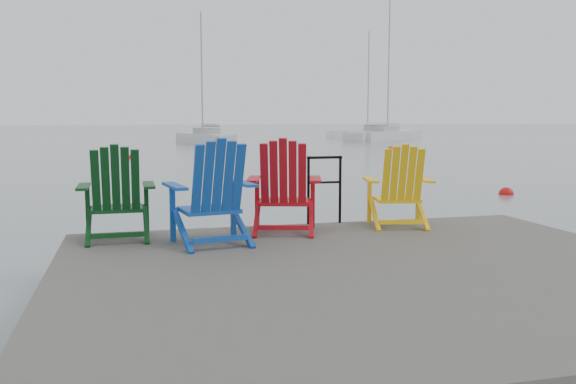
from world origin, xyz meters
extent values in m
plane|color=slate|center=(0.00, 0.00, 0.00)|extent=(400.00, 400.00, 0.00)
cube|color=#2C2A27|center=(0.00, 0.00, 0.40)|extent=(6.00, 5.00, 0.20)
cylinder|color=black|center=(-2.70, 2.20, -0.30)|extent=(0.26, 0.26, 1.20)
cylinder|color=black|center=(0.00, 2.20, -0.30)|extent=(0.26, 0.26, 1.20)
cylinder|color=black|center=(2.70, 2.20, -0.30)|extent=(0.26, 0.26, 1.20)
cylinder|color=black|center=(0.03, 2.45, 0.95)|extent=(0.04, 0.04, 0.90)
cylinder|color=black|center=(0.47, 2.45, 0.95)|extent=(0.04, 0.04, 0.90)
cylinder|color=black|center=(0.25, 2.45, 1.38)|extent=(0.48, 0.04, 0.04)
cylinder|color=black|center=(0.25, 2.45, 1.05)|extent=(0.44, 0.03, 0.03)
cube|color=#093613|center=(-2.39, 2.10, 0.85)|extent=(0.57, 0.51, 0.04)
cube|color=#093613|center=(-2.73, 2.31, 0.80)|extent=(0.05, 0.05, 0.60)
cube|color=#093613|center=(-2.05, 2.31, 0.80)|extent=(0.05, 0.05, 0.60)
cube|color=#093613|center=(-2.75, 2.08, 1.12)|extent=(0.13, 0.66, 0.03)
cube|color=#093613|center=(-2.02, 2.08, 1.12)|extent=(0.13, 0.66, 0.03)
cube|color=#093613|center=(-2.39, 1.75, 1.21)|extent=(0.53, 0.28, 0.74)
cube|color=#0F419E|center=(-1.39, 1.58, 0.87)|extent=(0.69, 0.63, 0.05)
cube|color=#0F419E|center=(-1.78, 1.75, 0.82)|extent=(0.06, 0.06, 0.64)
cube|color=#0F419E|center=(-1.07, 1.86, 0.82)|extent=(0.06, 0.06, 0.64)
cube|color=#0F419E|center=(-1.77, 1.50, 1.16)|extent=(0.24, 0.71, 0.03)
cube|color=#0F419E|center=(-1.00, 1.62, 1.16)|extent=(0.24, 0.71, 0.03)
cube|color=#0F419E|center=(-1.33, 1.21, 1.26)|extent=(0.60, 0.38, 0.79)
cube|color=#AE0C15|center=(-0.39, 2.07, 0.87)|extent=(0.72, 0.68, 0.04)
cube|color=#AE0C15|center=(-0.67, 2.38, 0.82)|extent=(0.07, 0.07, 0.63)
cube|color=#AE0C15|center=(0.01, 2.19, 0.82)|extent=(0.07, 0.07, 0.63)
cube|color=#AE0C15|center=(-0.77, 2.15, 1.15)|extent=(0.32, 0.70, 0.03)
cube|color=#AE0C15|center=(-0.03, 1.94, 1.15)|extent=(0.32, 0.70, 0.03)
cube|color=#AE0C15|center=(-0.49, 1.72, 1.24)|extent=(0.61, 0.43, 0.77)
cube|color=yellow|center=(1.13, 2.10, 0.84)|extent=(0.65, 0.60, 0.04)
cube|color=yellow|center=(0.86, 2.37, 0.79)|extent=(0.06, 0.06, 0.58)
cube|color=yellow|center=(1.50, 2.22, 0.79)|extent=(0.06, 0.06, 0.58)
cube|color=yellow|center=(0.78, 2.16, 1.10)|extent=(0.26, 0.65, 0.03)
cube|color=yellow|center=(1.47, 2.00, 1.10)|extent=(0.26, 0.65, 0.03)
cube|color=yellow|center=(1.05, 1.77, 1.19)|extent=(0.56, 0.38, 0.71)
cube|color=#BCBCC1|center=(3.14, 40.49, 0.25)|extent=(3.83, 7.35, 1.10)
cube|color=#9E9EA3|center=(3.24, 40.15, 0.95)|extent=(1.86, 2.42, 0.55)
cylinder|color=gray|center=(3.04, 40.83, 5.25)|extent=(0.12, 0.12, 8.90)
cube|color=silver|center=(20.01, 46.00, 0.25)|extent=(9.59, 8.66, 1.10)
cube|color=#9E9EA3|center=(19.61, 45.67, 0.95)|extent=(3.57, 3.42, 0.55)
cylinder|color=gray|center=(20.40, 46.33, 7.23)|extent=(0.12, 0.12, 12.85)
cube|color=white|center=(21.50, 52.81, 0.25)|extent=(8.06, 4.40, 1.10)
cube|color=#9E9EA3|center=(21.87, 52.68, 0.95)|extent=(2.67, 2.09, 0.55)
cylinder|color=gray|center=(21.13, 52.93, 5.68)|extent=(0.12, 0.12, 9.77)
sphere|color=red|center=(6.86, 8.10, 0.00)|extent=(0.37, 0.37, 0.37)
sphere|color=red|center=(-2.20, 24.92, 0.00)|extent=(0.37, 0.37, 0.37)
sphere|color=#F03B0E|center=(13.72, 30.54, 0.00)|extent=(0.36, 0.36, 0.36)
sphere|color=red|center=(3.13, 39.91, 0.00)|extent=(0.41, 0.41, 0.41)
camera|label=1|loc=(-2.21, -5.17, 1.88)|focal=38.00mm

